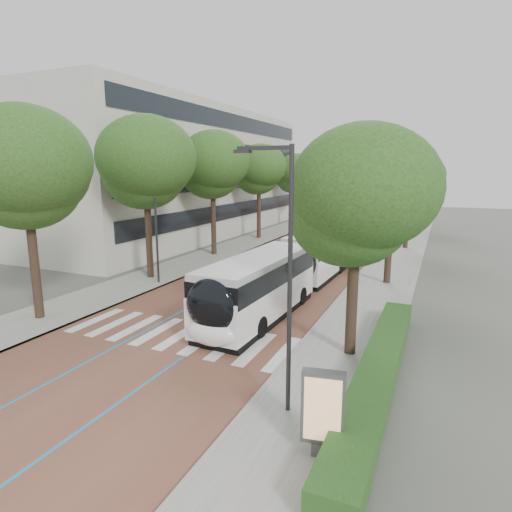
% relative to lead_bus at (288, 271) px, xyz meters
% --- Properties ---
extents(ground, '(160.00, 160.00, 0.00)m').
position_rel_lead_bus_xyz_m(ground, '(-2.75, -8.42, -1.63)').
color(ground, '#51544C').
rests_on(ground, ground).
extents(road, '(11.00, 140.00, 0.02)m').
position_rel_lead_bus_xyz_m(road, '(-2.75, 31.58, -1.62)').
color(road, brown).
rests_on(road, ground).
extents(sidewalk_left, '(4.00, 140.00, 0.12)m').
position_rel_lead_bus_xyz_m(sidewalk_left, '(-10.25, 31.58, -1.57)').
color(sidewalk_left, gray).
rests_on(sidewalk_left, ground).
extents(sidewalk_right, '(4.00, 140.00, 0.12)m').
position_rel_lead_bus_xyz_m(sidewalk_right, '(4.75, 31.58, -1.57)').
color(sidewalk_right, gray).
rests_on(sidewalk_right, ground).
extents(kerb_left, '(0.20, 140.00, 0.14)m').
position_rel_lead_bus_xyz_m(kerb_left, '(-8.35, 31.58, -1.57)').
color(kerb_left, gray).
rests_on(kerb_left, ground).
extents(kerb_right, '(0.20, 140.00, 0.14)m').
position_rel_lead_bus_xyz_m(kerb_right, '(2.85, 31.58, -1.57)').
color(kerb_right, gray).
rests_on(kerb_right, ground).
extents(zebra_crossing, '(10.55, 3.60, 0.01)m').
position_rel_lead_bus_xyz_m(zebra_crossing, '(-2.55, -7.42, -1.60)').
color(zebra_crossing, silver).
rests_on(zebra_crossing, ground).
extents(lane_line_left, '(0.12, 126.00, 0.01)m').
position_rel_lead_bus_xyz_m(lane_line_left, '(-4.35, 31.58, -1.60)').
color(lane_line_left, teal).
rests_on(lane_line_left, road).
extents(lane_line_right, '(0.12, 126.00, 0.01)m').
position_rel_lead_bus_xyz_m(lane_line_right, '(-1.15, 31.58, -1.60)').
color(lane_line_right, teal).
rests_on(lane_line_right, road).
extents(office_building, '(18.11, 40.00, 14.00)m').
position_rel_lead_bus_xyz_m(office_building, '(-22.22, 19.58, 5.37)').
color(office_building, '#A9A69D').
rests_on(office_building, ground).
extents(hedge, '(1.20, 14.00, 0.80)m').
position_rel_lead_bus_xyz_m(hedge, '(6.35, -8.42, -1.11)').
color(hedge, '#1D4417').
rests_on(hedge, sidewalk_right).
extents(streetlight_near, '(1.82, 0.20, 8.00)m').
position_rel_lead_bus_xyz_m(streetlight_near, '(3.87, -11.42, 3.19)').
color(streetlight_near, '#29292B').
rests_on(streetlight_near, sidewalk_right).
extents(streetlight_far, '(1.82, 0.20, 8.00)m').
position_rel_lead_bus_xyz_m(streetlight_far, '(3.87, 13.58, 3.19)').
color(streetlight_far, '#29292B').
rests_on(streetlight_far, sidewalk_right).
extents(lamp_post_left, '(0.14, 0.14, 8.00)m').
position_rel_lead_bus_xyz_m(lamp_post_left, '(-8.85, -0.42, 2.49)').
color(lamp_post_left, '#29292B').
rests_on(lamp_post_left, sidewalk_left).
extents(trees_left, '(6.45, 60.90, 10.33)m').
position_rel_lead_bus_xyz_m(trees_left, '(-10.25, 14.00, 5.64)').
color(trees_left, black).
rests_on(trees_left, ground).
extents(trees_right, '(5.63, 47.60, 8.55)m').
position_rel_lead_bus_xyz_m(trees_right, '(4.95, 13.89, 4.39)').
color(trees_right, black).
rests_on(trees_right, ground).
extents(lead_bus, '(3.28, 18.48, 3.20)m').
position_rel_lead_bus_xyz_m(lead_bus, '(0.00, 0.00, 0.00)').
color(lead_bus, black).
rests_on(lead_bus, ground).
extents(bus_queued_0, '(3.14, 12.51, 3.20)m').
position_rel_lead_bus_xyz_m(bus_queued_0, '(-0.11, 15.50, -0.00)').
color(bus_queued_0, white).
rests_on(bus_queued_0, ground).
extents(bus_queued_1, '(2.65, 12.42, 3.20)m').
position_rel_lead_bus_xyz_m(bus_queued_1, '(-0.13, 29.05, -0.00)').
color(bus_queued_1, white).
rests_on(bus_queued_1, ground).
extents(bus_queued_2, '(2.78, 12.45, 3.20)m').
position_rel_lead_bus_xyz_m(bus_queued_2, '(-0.68, 42.41, -0.00)').
color(bus_queued_2, white).
rests_on(bus_queued_2, ground).
extents(bus_queued_3, '(3.21, 12.52, 3.20)m').
position_rel_lead_bus_xyz_m(bus_queued_3, '(-0.54, 54.55, -0.00)').
color(bus_queued_3, white).
rests_on(bus_queued_3, ground).
extents(ad_panel, '(1.15, 0.51, 2.32)m').
position_rel_lead_bus_xyz_m(ad_panel, '(5.56, -13.02, -0.29)').
color(ad_panel, '#59595B').
rests_on(ad_panel, sidewalk_right).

